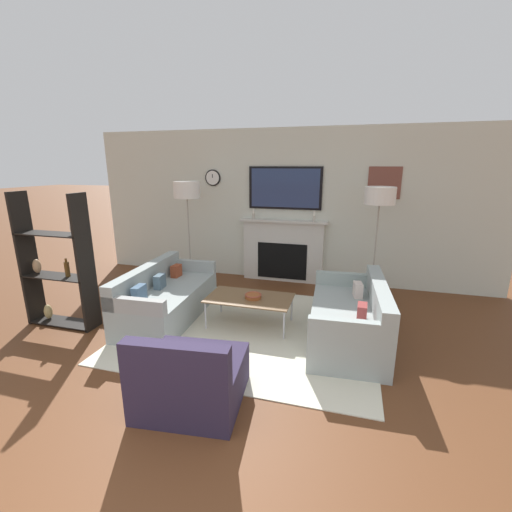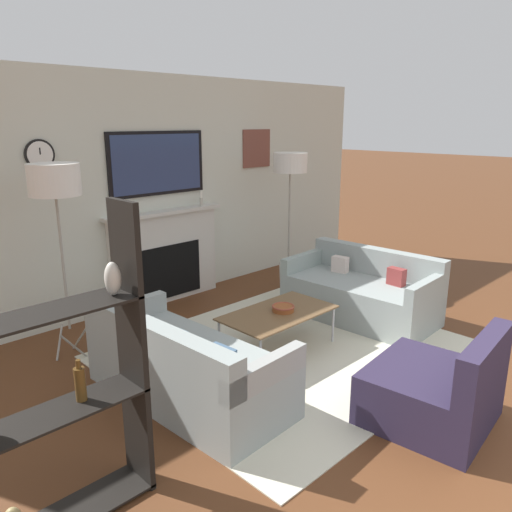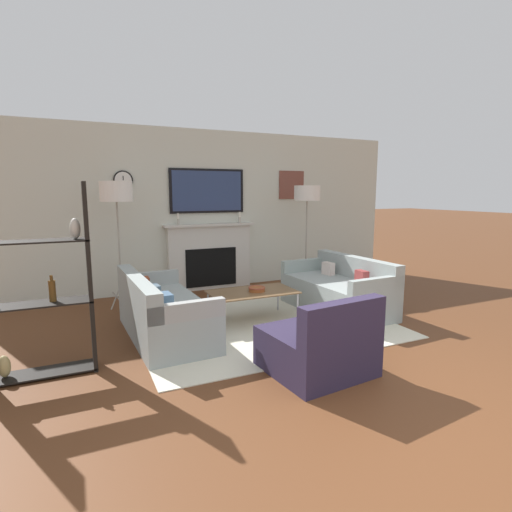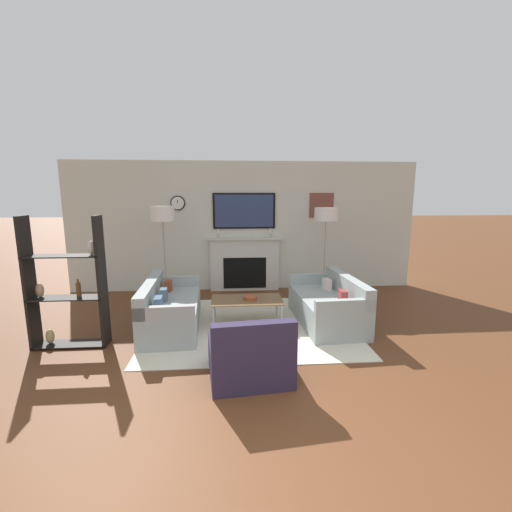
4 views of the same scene
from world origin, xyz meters
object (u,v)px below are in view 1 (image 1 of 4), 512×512
Objects in this scene: armchair at (191,379)px; coffee_table at (250,299)px; couch_right at (350,320)px; floor_lamp_left at (187,191)px; decorative_bowl at (253,296)px; floor_lamp_right at (380,197)px; shelf_unit at (56,267)px; couch_left at (166,299)px.

coffee_table is at bearing 88.18° from armchair.
coffee_table is (-1.29, 0.09, 0.09)m from couch_right.
armchair is 0.53× the size of floor_lamp_left.
coffee_table is 5.05× the size of decorative_bowl.
couch_right is 1.95m from floor_lamp_right.
floor_lamp_right is 4.53m from shelf_unit.
decorative_bowl is at bearing 3.58° from couch_left.
armchair is 0.55× the size of shelf_unit.
coffee_table is 2.35m from floor_lamp_left.
couch_left is 1.01× the size of shelf_unit.
couch_right is at bearing 8.54° from shelf_unit.
armchair is 1.63m from decorative_bowl.
decorative_bowl is at bearing -139.59° from floor_lamp_right.
floor_lamp_left is at bearing -180.00° from floor_lamp_right.
couch_left is at bearing 24.11° from shelf_unit.
floor_lamp_left is at bearing 102.39° from couch_left.
coffee_table is at bearing 163.62° from decorative_bowl.
floor_lamp_right is (0.30, 1.38, 1.34)m from couch_right.
armchair is 3.63m from floor_lamp_right.
armchair reaches higher than coffee_table.
couch_right reaches higher than coffee_table.
couch_left is 1.91m from armchair.
couch_left is 1.98m from floor_lamp_left.
couch_left is 1.25m from decorative_bowl.
couch_left is 1.60× the size of coffee_table.
floor_lamp_left is (-2.78, 1.38, 1.37)m from couch_right.
couch_right is at bearing 49.05° from armchair.
floor_lamp_left is (-0.30, 1.39, 1.38)m from couch_left.
coffee_table is 0.61× the size of floor_lamp_left.
coffee_table is 0.63× the size of shelf_unit.
floor_lamp_right is (1.65, 2.93, 1.38)m from armchair.
couch_right is at bearing -26.46° from floor_lamp_left.
couch_right is 0.94× the size of floor_lamp_right.
couch_right is (2.47, 0.00, 0.00)m from couch_left.
floor_lamp_left is (-1.44, 2.93, 1.41)m from armchair.
armchair is at bearing -93.82° from decorative_bowl.
floor_lamp_right is at bearing 25.80° from shelf_unit.
coffee_table is 2.54m from shelf_unit.
decorative_bowl is (0.11, 1.62, 0.18)m from armchair.
floor_lamp_right reaches higher than shelf_unit.
couch_right reaches higher than couch_left.
floor_lamp_left reaches higher than couch_left.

